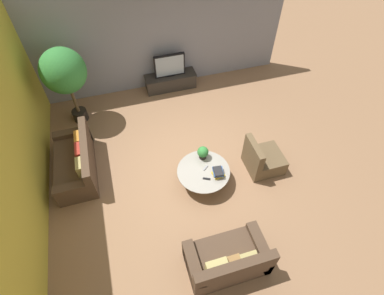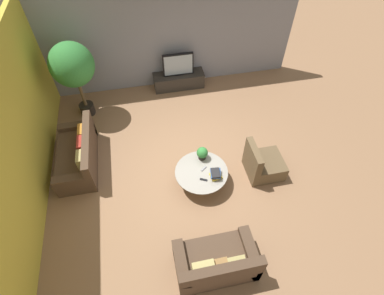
# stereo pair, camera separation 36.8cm
# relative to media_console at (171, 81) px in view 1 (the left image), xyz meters

# --- Properties ---
(ground_plane) EXTENTS (24.00, 24.00, 0.00)m
(ground_plane) POSITION_rel_media_console_xyz_m (-0.30, -2.94, -0.23)
(ground_plane) COLOR #8C6647
(back_wall_stone) EXTENTS (7.40, 0.12, 3.00)m
(back_wall_stone) POSITION_rel_media_console_xyz_m (-0.30, 0.32, 1.27)
(back_wall_stone) COLOR gray
(back_wall_stone) RESTS_ON ground
(side_wall_left) EXTENTS (0.12, 7.40, 3.00)m
(side_wall_left) POSITION_rel_media_console_xyz_m (-3.56, -2.74, 1.27)
(side_wall_left) COLOR gold
(side_wall_left) RESTS_ON ground
(media_console) EXTENTS (1.49, 0.50, 0.44)m
(media_console) POSITION_rel_media_console_xyz_m (0.00, 0.00, 0.00)
(media_console) COLOR #2D2823
(media_console) RESTS_ON ground
(television) EXTENTS (0.88, 0.13, 0.67)m
(television) POSITION_rel_media_console_xyz_m (0.00, -0.00, 0.54)
(television) COLOR black
(television) RESTS_ON media_console
(coffee_table) EXTENTS (1.16, 1.16, 0.40)m
(coffee_table) POSITION_rel_media_console_xyz_m (-0.12, -3.52, 0.05)
(coffee_table) COLOR #756656
(coffee_table) RESTS_ON ground
(couch_by_wall) EXTENTS (0.84, 1.80, 0.84)m
(couch_by_wall) POSITION_rel_media_console_xyz_m (-2.80, -2.41, 0.06)
(couch_by_wall) COLOR #4C3828
(couch_by_wall) RESTS_ON ground
(couch_near_entry) EXTENTS (1.45, 0.84, 0.84)m
(couch_near_entry) POSITION_rel_media_console_xyz_m (-0.29, -5.46, 0.06)
(couch_near_entry) COLOR #4C3828
(couch_near_entry) RESTS_ON ground
(armchair_wicker) EXTENTS (0.80, 0.76, 0.86)m
(armchair_wicker) POSITION_rel_media_console_xyz_m (1.31, -3.52, 0.04)
(armchair_wicker) COLOR brown
(armchair_wicker) RESTS_ON ground
(potted_palm_tall) EXTENTS (1.06, 1.06, 2.10)m
(potted_palm_tall) POSITION_rel_media_console_xyz_m (-2.67, -0.64, 1.27)
(potted_palm_tall) COLOR black
(potted_palm_tall) RESTS_ON ground
(potted_plant_tabletop) EXTENTS (0.25, 0.25, 0.31)m
(potted_plant_tabletop) POSITION_rel_media_console_xyz_m (-0.02, -3.15, 0.34)
(potted_plant_tabletop) COLOR black
(potted_plant_tabletop) RESTS_ON coffee_table
(book_stack) EXTENTS (0.27, 0.31, 0.15)m
(book_stack) POSITION_rel_media_console_xyz_m (0.15, -3.70, 0.24)
(book_stack) COLOR gold
(book_stack) RESTS_ON coffee_table
(remote_black) EXTENTS (0.16, 0.11, 0.02)m
(remote_black) POSITION_rel_media_console_xyz_m (-0.13, -3.74, 0.18)
(remote_black) COLOR black
(remote_black) RESTS_ON coffee_table
(remote_silver) EXTENTS (0.15, 0.13, 0.02)m
(remote_silver) POSITION_rel_media_console_xyz_m (-0.06, -3.46, 0.18)
(remote_silver) COLOR gray
(remote_silver) RESTS_ON coffee_table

